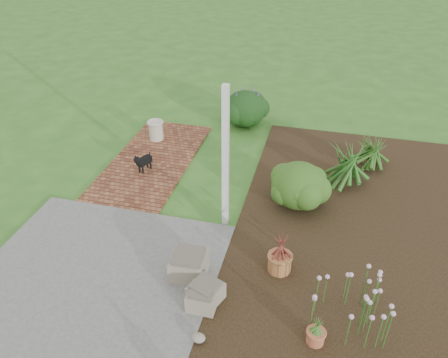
% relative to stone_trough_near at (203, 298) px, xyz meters
% --- Properties ---
extents(ground, '(80.00, 80.00, 0.00)m').
position_rel_stone_trough_near_xyz_m(ground, '(-0.44, 1.74, -0.17)').
color(ground, '#2D631F').
rests_on(ground, ground).
extents(concrete_patio, '(3.50, 3.50, 0.04)m').
position_rel_stone_trough_near_xyz_m(concrete_patio, '(-1.69, -0.01, -0.15)').
color(concrete_patio, '#5C5C59').
rests_on(concrete_patio, ground).
extents(brick_path, '(1.60, 3.50, 0.04)m').
position_rel_stone_trough_near_xyz_m(brick_path, '(-2.14, 3.49, -0.15)').
color(brick_path, brown).
rests_on(brick_path, ground).
extents(garden_bed, '(4.00, 7.00, 0.03)m').
position_rel_stone_trough_near_xyz_m(garden_bed, '(2.06, 2.24, -0.15)').
color(garden_bed, black).
rests_on(garden_bed, ground).
extents(veranda_post, '(0.10, 0.10, 2.50)m').
position_rel_stone_trough_near_xyz_m(veranda_post, '(-0.14, 1.84, 1.08)').
color(veranda_post, white).
rests_on(veranda_post, ground).
extents(stone_trough_near, '(0.39, 0.39, 0.26)m').
position_rel_stone_trough_near_xyz_m(stone_trough_near, '(0.00, 0.00, 0.00)').
color(stone_trough_near, '#716E55').
rests_on(stone_trough_near, concrete_patio).
extents(stone_trough_mid, '(0.53, 0.53, 0.27)m').
position_rel_stone_trough_near_xyz_m(stone_trough_mid, '(0.01, 0.10, 0.01)').
color(stone_trough_mid, gray).
rests_on(stone_trough_mid, concrete_patio).
extents(stone_trough_far, '(0.52, 0.52, 0.33)m').
position_rel_stone_trough_near_xyz_m(stone_trough_far, '(-0.36, 0.51, 0.04)').
color(stone_trough_far, gray).
rests_on(stone_trough_far, concrete_patio).
extents(black_dog, '(0.26, 0.44, 0.40)m').
position_rel_stone_trough_near_xyz_m(black_dog, '(-2.14, 3.00, 0.11)').
color(black_dog, black).
rests_on(black_dog, brick_path).
extents(cream_ceramic_urn, '(0.36, 0.36, 0.43)m').
position_rel_stone_trough_near_xyz_m(cream_ceramic_urn, '(-2.40, 4.36, 0.09)').
color(cream_ceramic_urn, beige).
rests_on(cream_ceramic_urn, brick_path).
extents(evergreen_shrub, '(1.26, 1.26, 0.83)m').
position_rel_stone_trough_near_xyz_m(evergreen_shrub, '(0.99, 2.68, 0.27)').
color(evergreen_shrub, '#16420E').
rests_on(evergreen_shrub, garden_bed).
extents(agapanthus_clump_back, '(1.15, 1.15, 1.03)m').
position_rel_stone_trough_near_xyz_m(agapanthus_clump_back, '(1.80, 3.55, 0.38)').
color(agapanthus_clump_back, '#1F4315').
rests_on(agapanthus_clump_back, garden_bed).
extents(agapanthus_clump_front, '(0.98, 0.98, 0.81)m').
position_rel_stone_trough_near_xyz_m(agapanthus_clump_front, '(2.26, 4.32, 0.27)').
color(agapanthus_clump_front, '#16420E').
rests_on(agapanthus_clump_front, garden_bed).
extents(pink_flower_patch, '(1.45, 1.45, 0.72)m').
position_rel_stone_trough_near_xyz_m(pink_flower_patch, '(1.88, 0.17, 0.22)').
color(pink_flower_patch, '#113D0F').
rests_on(pink_flower_patch, garden_bed).
extents(terracotta_pot_bronze, '(0.35, 0.35, 0.28)m').
position_rel_stone_trough_near_xyz_m(terracotta_pot_bronze, '(0.91, 0.93, 0.00)').
color(terracotta_pot_bronze, '#AE6D3B').
rests_on(terracotta_pot_bronze, garden_bed).
extents(terracotta_pot_small_left, '(0.28, 0.28, 0.19)m').
position_rel_stone_trough_near_xyz_m(terracotta_pot_small_left, '(1.53, -0.21, -0.04)').
color(terracotta_pot_small_left, '#B85F3E').
rests_on(terracotta_pot_small_left, garden_bed).
extents(purple_flowering_bush, '(1.07, 1.07, 0.87)m').
position_rel_stone_trough_near_xyz_m(purple_flowering_bush, '(-0.62, 5.69, 0.26)').
color(purple_flowering_bush, black).
rests_on(purple_flowering_bush, ground).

